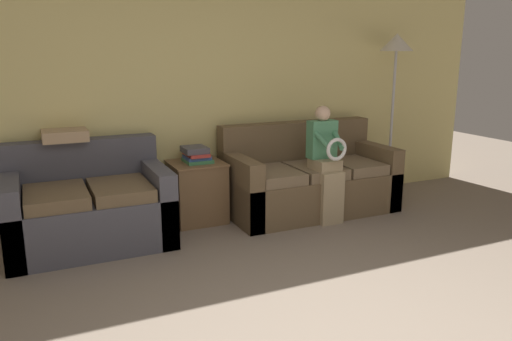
% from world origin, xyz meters
% --- Properties ---
extents(wall_back, '(7.57, 0.06, 2.55)m').
position_xyz_m(wall_back, '(0.00, 3.18, 1.27)').
color(wall_back, '#DBCC7F').
rests_on(wall_back, ground_plane).
extents(couch_main, '(1.81, 0.87, 0.94)m').
position_xyz_m(couch_main, '(1.24, 2.70, 0.33)').
color(couch_main, brown).
rests_on(couch_main, ground_plane).
extents(couch_side, '(1.39, 0.94, 0.91)m').
position_xyz_m(couch_side, '(-1.05, 2.69, 0.33)').
color(couch_side, '#4C4C56').
rests_on(couch_side, ground_plane).
extents(child_left_seated, '(0.30, 0.37, 1.18)m').
position_xyz_m(child_left_seated, '(1.23, 2.33, 0.64)').
color(child_left_seated, tan).
rests_on(child_left_seated, ground_plane).
extents(side_shelf, '(0.53, 0.52, 0.62)m').
position_xyz_m(side_shelf, '(0.03, 2.87, 0.32)').
color(side_shelf, brown).
rests_on(side_shelf, ground_plane).
extents(book_stack, '(0.27, 0.31, 0.16)m').
position_xyz_m(book_stack, '(0.03, 2.87, 0.70)').
color(book_stack, '#3D8451').
rests_on(book_stack, side_shelf).
extents(floor_lamp, '(0.38, 0.38, 1.91)m').
position_xyz_m(floor_lamp, '(2.43, 2.81, 1.66)').
color(floor_lamp, '#2D2B28').
rests_on(floor_lamp, ground_plane).
extents(throw_pillow, '(0.39, 0.39, 0.10)m').
position_xyz_m(throw_pillow, '(-1.18, 3.02, 0.96)').
color(throw_pillow, tan).
rests_on(throw_pillow, couch_side).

